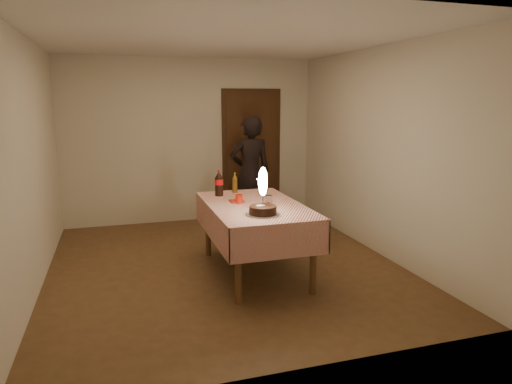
% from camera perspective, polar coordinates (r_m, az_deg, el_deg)
% --- Properties ---
extents(ground, '(4.00, 4.50, 0.01)m').
position_cam_1_polar(ground, '(5.53, -3.92, -9.15)').
color(ground, brown).
rests_on(ground, ground).
extents(room_shell, '(4.04, 4.54, 2.62)m').
position_cam_1_polar(room_shell, '(5.27, -4.00, 8.27)').
color(room_shell, beige).
rests_on(room_shell, ground).
extents(dining_table, '(1.02, 1.72, 0.80)m').
position_cam_1_polar(dining_table, '(5.11, -0.17, -2.70)').
color(dining_table, brown).
rests_on(dining_table, ground).
extents(birthday_cake, '(0.35, 0.35, 0.48)m').
position_cam_1_polar(birthday_cake, '(4.60, 0.86, -1.41)').
color(birthday_cake, white).
rests_on(birthday_cake, dining_table).
extents(red_plate, '(0.22, 0.22, 0.01)m').
position_cam_1_polar(red_plate, '(5.01, 1.03, -1.68)').
color(red_plate, '#AB100B').
rests_on(red_plate, dining_table).
extents(red_cup, '(0.08, 0.08, 0.10)m').
position_cam_1_polar(red_cup, '(5.12, -2.14, -0.86)').
color(red_cup, red).
rests_on(red_cup, dining_table).
extents(clear_cup, '(0.07, 0.07, 0.09)m').
position_cam_1_polar(clear_cup, '(5.12, 1.65, -0.92)').
color(clear_cup, white).
rests_on(clear_cup, dining_table).
extents(napkin_stack, '(0.15, 0.15, 0.02)m').
position_cam_1_polar(napkin_stack, '(5.19, -2.41, -1.16)').
color(napkin_stack, '#A12712').
rests_on(napkin_stack, dining_table).
extents(cola_bottle, '(0.10, 0.10, 0.32)m').
position_cam_1_polar(cola_bottle, '(5.52, -4.65, 1.09)').
color(cola_bottle, black).
rests_on(cola_bottle, dining_table).
extents(amber_bottle_left, '(0.06, 0.06, 0.25)m').
position_cam_1_polar(amber_bottle_left, '(5.70, -2.67, 1.08)').
color(amber_bottle_left, brown).
rests_on(amber_bottle_left, dining_table).
extents(photographer, '(0.63, 0.46, 1.72)m').
position_cam_1_polar(photographer, '(6.91, -0.71, 2.42)').
color(photographer, black).
rests_on(photographer, ground).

